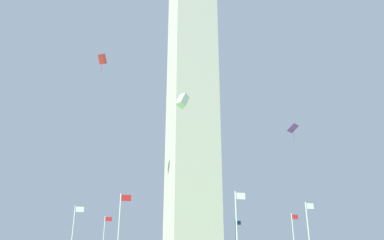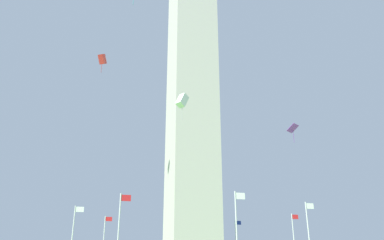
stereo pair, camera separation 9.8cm
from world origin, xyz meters
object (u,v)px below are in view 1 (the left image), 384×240
at_px(flagpole_sw, 119,233).
at_px(flagpole_nw, 309,237).
at_px(kite_red_box, 102,59).
at_px(kite_purple_diamond, 293,129).
at_px(flagpole_s, 72,239).
at_px(obelisk_monument, 192,73).
at_px(flagpole_w, 237,233).
at_px(kite_white_box, 183,101).

bearing_deg(flagpole_sw, flagpole_nw, -0.00).
distance_m(kite_red_box, kite_purple_diamond, 25.80).
xyz_separation_m(flagpole_s, kite_purple_diamond, (24.75, -11.64, 12.74)).
bearing_deg(kite_purple_diamond, obelisk_monument, 129.39).
xyz_separation_m(obelisk_monument, flagpole_nw, (10.84, -10.78, -24.93)).
bearing_deg(flagpole_nw, flagpole_w, -157.50).
distance_m(flagpole_nw, kite_white_box, 22.81).
relative_size(flagpole_w, kite_white_box, 3.43).
bearing_deg(flagpole_sw, flagpole_s, 112.50).
height_order(obelisk_monument, kite_white_box, obelisk_monument).
distance_m(flagpole_w, kite_red_box, 27.65).
height_order(obelisk_monument, flagpole_sw, obelisk_monument).
bearing_deg(kite_white_box, kite_purple_diamond, 27.60).
bearing_deg(kite_red_box, kite_white_box, -64.23).
xyz_separation_m(flagpole_w, kite_white_box, (-6.89, -4.96, 10.91)).
distance_m(flagpole_w, kite_white_box, 13.82).
xyz_separation_m(flagpole_nw, kite_purple_diamond, (-1.28, -0.86, 12.74)).
relative_size(flagpole_s, flagpole_nw, 1.00).
xyz_separation_m(flagpole_s, flagpole_w, (15.25, -15.25, 0.00)).
relative_size(flagpole_sw, kite_white_box, 3.43).
bearing_deg(obelisk_monument, kite_purple_diamond, -50.61).
relative_size(flagpole_s, kite_purple_diamond, 3.90).
bearing_deg(kite_red_box, kite_purple_diamond, -14.14).
height_order(obelisk_monument, kite_red_box, obelisk_monument).
distance_m(obelisk_monument, flagpole_s, 29.19).
bearing_deg(flagpole_s, flagpole_nw, -22.50).
bearing_deg(flagpole_s, flagpole_sw, -67.50).
height_order(flagpole_sw, kite_red_box, kite_red_box).
bearing_deg(flagpole_s, flagpole_w, -45.00).
distance_m(flagpole_s, kite_white_box, 24.44).
distance_m(flagpole_s, flagpole_w, 21.57).
height_order(flagpole_sw, flagpole_w, same).
xyz_separation_m(kite_purple_diamond, kite_white_box, (-16.39, -8.57, -1.83)).
xyz_separation_m(flagpole_w, flagpole_nw, (10.78, 4.47, 0.00)).
relative_size(flagpole_sw, flagpole_nw, 1.00).
bearing_deg(obelisk_monument, flagpole_s, 180.00).
relative_size(flagpole_s, flagpole_w, 1.00).
bearing_deg(flagpole_w, flagpole_sw, 157.50).
bearing_deg(flagpole_s, kite_white_box, -67.53).
relative_size(flagpole_s, kite_red_box, 3.25).
height_order(obelisk_monument, flagpole_s, obelisk_monument).
relative_size(obelisk_monument, flagpole_s, 6.80).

